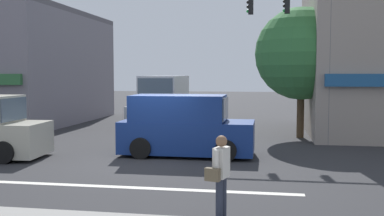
{
  "coord_description": "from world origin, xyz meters",
  "views": [
    {
      "loc": [
        3.61,
        -14.12,
        2.82
      ],
      "look_at": [
        0.88,
        2.0,
        1.6
      ],
      "focal_mm": 42.0,
      "sensor_mm": 36.0,
      "label": 1
    }
  ],
  "objects_px": {
    "utility_pole_near_left": "(24,55)",
    "van_crossing_center": "(185,127)",
    "utility_pole_far_right": "(352,54)",
    "box_truck_crossing_rightbound": "(163,105)",
    "pedestrian_foreground_with_bag": "(221,173)",
    "street_tree": "(301,54)",
    "traffic_light_mast": "(305,40)"
  },
  "relations": [
    {
      "from": "traffic_light_mast",
      "to": "van_crossing_center",
      "type": "xyz_separation_m",
      "value": [
        -4.27,
        -3.23,
        -3.17
      ]
    },
    {
      "from": "utility_pole_far_right",
      "to": "street_tree",
      "type": "bearing_deg",
      "value": 171.07
    },
    {
      "from": "street_tree",
      "to": "utility_pole_near_left",
      "type": "bearing_deg",
      "value": -176.41
    },
    {
      "from": "box_truck_crossing_rightbound",
      "to": "pedestrian_foreground_with_bag",
      "type": "distance_m",
      "value": 14.79
    },
    {
      "from": "utility_pole_far_right",
      "to": "traffic_light_mast",
      "type": "bearing_deg",
      "value": -142.09
    },
    {
      "from": "street_tree",
      "to": "box_truck_crossing_rightbound",
      "type": "bearing_deg",
      "value": 163.39
    },
    {
      "from": "van_crossing_center",
      "to": "box_truck_crossing_rightbound",
      "type": "relative_size",
      "value": 0.81
    },
    {
      "from": "traffic_light_mast",
      "to": "box_truck_crossing_rightbound",
      "type": "distance_m",
      "value": 8.37
    },
    {
      "from": "van_crossing_center",
      "to": "street_tree",
      "type": "bearing_deg",
      "value": 50.39
    },
    {
      "from": "street_tree",
      "to": "traffic_light_mast",
      "type": "height_order",
      "value": "traffic_light_mast"
    },
    {
      "from": "traffic_light_mast",
      "to": "van_crossing_center",
      "type": "height_order",
      "value": "traffic_light_mast"
    },
    {
      "from": "pedestrian_foreground_with_bag",
      "to": "street_tree",
      "type": "bearing_deg",
      "value": 79.16
    },
    {
      "from": "pedestrian_foreground_with_bag",
      "to": "utility_pole_far_right",
      "type": "bearing_deg",
      "value": 69.55
    },
    {
      "from": "box_truck_crossing_rightbound",
      "to": "pedestrian_foreground_with_bag",
      "type": "relative_size",
      "value": 3.4
    },
    {
      "from": "street_tree",
      "to": "van_crossing_center",
      "type": "distance_m",
      "value": 7.27
    },
    {
      "from": "utility_pole_far_right",
      "to": "box_truck_crossing_rightbound",
      "type": "xyz_separation_m",
      "value": [
        -8.86,
        2.35,
        -2.46
      ]
    },
    {
      "from": "utility_pole_near_left",
      "to": "utility_pole_far_right",
      "type": "bearing_deg",
      "value": 1.84
    },
    {
      "from": "utility_pole_near_left",
      "to": "van_crossing_center",
      "type": "height_order",
      "value": "utility_pole_near_left"
    },
    {
      "from": "van_crossing_center",
      "to": "pedestrian_foreground_with_bag",
      "type": "xyz_separation_m",
      "value": [
        1.98,
        -6.89,
        -0.05
      ]
    },
    {
      "from": "traffic_light_mast",
      "to": "box_truck_crossing_rightbound",
      "type": "height_order",
      "value": "traffic_light_mast"
    },
    {
      "from": "utility_pole_far_right",
      "to": "box_truck_crossing_rightbound",
      "type": "distance_m",
      "value": 9.49
    },
    {
      "from": "utility_pole_near_left",
      "to": "box_truck_crossing_rightbound",
      "type": "distance_m",
      "value": 7.13
    },
    {
      "from": "utility_pole_near_left",
      "to": "pedestrian_foreground_with_bag",
      "type": "distance_m",
      "value": 15.67
    },
    {
      "from": "van_crossing_center",
      "to": "box_truck_crossing_rightbound",
      "type": "distance_m",
      "value": 7.63
    },
    {
      "from": "van_crossing_center",
      "to": "utility_pole_far_right",
      "type": "bearing_deg",
      "value": 37.38
    },
    {
      "from": "utility_pole_near_left",
      "to": "van_crossing_center",
      "type": "distance_m",
      "value": 9.99
    },
    {
      "from": "utility_pole_near_left",
      "to": "traffic_light_mast",
      "type": "xyz_separation_m",
      "value": [
        12.82,
        -1.15,
        0.43
      ]
    },
    {
      "from": "street_tree",
      "to": "utility_pole_far_right",
      "type": "xyz_separation_m",
      "value": [
        2.07,
        -0.33,
        -0.03
      ]
    },
    {
      "from": "utility_pole_far_right",
      "to": "van_crossing_center",
      "type": "distance_m",
      "value": 8.45
    },
    {
      "from": "traffic_light_mast",
      "to": "van_crossing_center",
      "type": "relative_size",
      "value": 1.35
    },
    {
      "from": "utility_pole_near_left",
      "to": "utility_pole_far_right",
      "type": "distance_m",
      "value": 14.91
    },
    {
      "from": "box_truck_crossing_rightbound",
      "to": "street_tree",
      "type": "bearing_deg",
      "value": -16.61
    }
  ]
}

